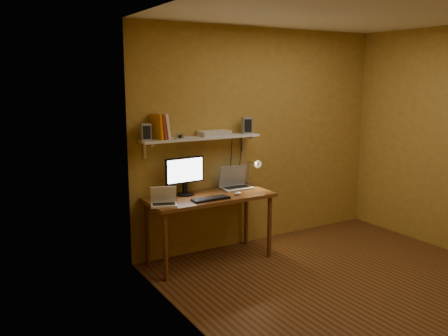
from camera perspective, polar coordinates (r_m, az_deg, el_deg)
room at (r=4.61m, az=15.99°, el=1.50°), size 3.44×3.24×2.64m
desk at (r=5.20m, az=-1.74°, el=-4.23°), size 1.40×0.60×0.75m
wall_shelf at (r=5.23m, az=-2.81°, el=3.62°), size 1.40×0.25×0.21m
monitor at (r=5.16m, az=-4.74°, el=-0.71°), size 0.46×0.21×0.42m
laptop at (r=5.50m, az=1.31°, el=-1.75°), size 0.36×0.26×0.26m
netbook at (r=4.81m, az=-7.27°, el=-3.85°), size 0.31×0.26×0.19m
keyboard at (r=4.99m, az=-1.60°, el=-3.72°), size 0.41×0.14×0.02m
mouse at (r=5.20m, az=1.68°, el=-3.05°), size 0.10×0.08×0.03m
desk_lamp at (r=5.57m, az=3.56°, el=-0.11°), size 0.09×0.23×0.38m
speaker_left at (r=4.96m, az=-9.40°, el=4.29°), size 0.11×0.11×0.18m
speaker_right at (r=5.52m, az=2.78°, el=5.15°), size 0.13×0.13×0.19m
books at (r=5.03m, az=-7.72°, el=4.96°), size 0.18×0.19×0.27m
shelf_camera at (r=5.02m, az=-5.41°, el=3.81°), size 0.10×0.05×0.06m
router at (r=5.31m, az=-1.21°, el=4.21°), size 0.35×0.25×0.06m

